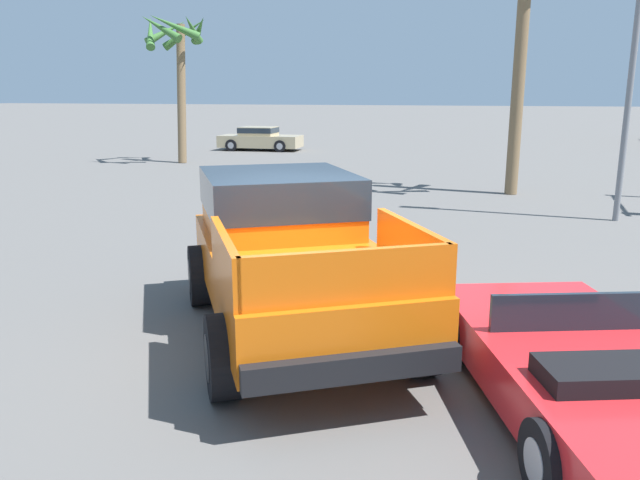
% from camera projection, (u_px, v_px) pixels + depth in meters
% --- Properties ---
extents(ground_plane, '(320.00, 320.00, 0.00)m').
position_uv_depth(ground_plane, '(317.00, 348.00, 7.29)').
color(ground_plane, '#5B5956').
extents(orange_pickup_truck, '(4.32, 5.16, 1.89)m').
position_uv_depth(orange_pickup_truck, '(288.00, 243.00, 7.78)').
color(orange_pickup_truck, orange).
rests_on(orange_pickup_truck, ground_plane).
extents(red_convertible_car, '(3.17, 4.39, 1.01)m').
position_uv_depth(red_convertible_car, '(586.00, 372.00, 5.71)').
color(red_convertible_car, red).
rests_on(red_convertible_car, ground_plane).
extents(parked_car_tan, '(4.40, 2.28, 1.22)m').
position_uv_depth(parked_car_tan, '(260.00, 138.00, 32.78)').
color(parked_car_tan, tan).
rests_on(parked_car_tan, ground_plane).
extents(street_lamp_post, '(0.90, 0.24, 8.19)m').
position_uv_depth(street_lamp_post, '(640.00, 0.00, 13.51)').
color(street_lamp_post, slate).
rests_on(street_lamp_post, ground_plane).
extents(palm_tree_tall, '(3.01, 3.01, 6.16)m').
position_uv_depth(palm_tree_tall, '(177.00, 50.00, 25.87)').
color(palm_tree_tall, brown).
rests_on(palm_tree_tall, ground_plane).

